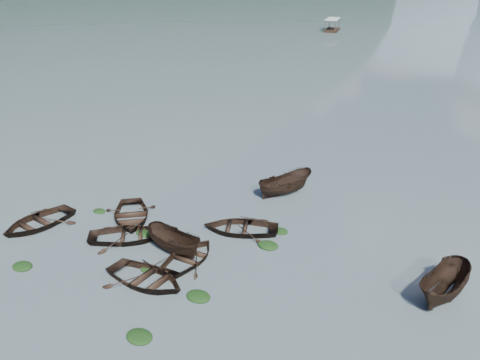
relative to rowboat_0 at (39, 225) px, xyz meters
The scene contains 19 objects.
ground_plane 8.62m from the rowboat_0, 16.67° to the right, with size 2400.00×2400.00×0.00m, color #48555A.
rowboat_0 is the anchor object (origin of this frame).
rowboat_1 6.08m from the rowboat_0, 21.60° to the left, with size 3.22×4.51×0.94m, color black.
rowboat_2 9.23m from the rowboat_0, 18.71° to the left, with size 1.51×4.02×1.55m, color black.
rowboat_3 10.43m from the rowboat_0, 15.25° to the left, with size 2.86×4.00×0.83m, color black.
rowboat_4 9.76m from the rowboat_0, ahead, with size 3.21×4.49×0.93m, color black.
rowboat_5 23.45m from the rowboat_0, 19.61° to the left, with size 1.68×4.47×1.73m, color black.
rowboat_6 5.59m from the rowboat_0, 46.66° to the left, with size 3.28×4.60×0.95m, color black.
rowboat_7 12.42m from the rowboat_0, 34.71° to the left, with size 3.21×4.50×0.93m, color black.
rowboat_8 16.20m from the rowboat_0, 55.03° to the left, with size 1.64×4.36×1.68m, color black.
weed_clump_0 4.77m from the rowboat_0, 42.60° to the right, with size 1.18×0.97×0.26m, color black.
weed_clump_1 8.98m from the rowboat_0, ahead, with size 0.86×0.69×0.19m, color black.
weed_clump_2 13.08m from the rowboat_0, 14.33° to the right, with size 1.29×1.03×0.28m, color black.
weed_clump_3 14.81m from the rowboat_0, 34.90° to the left, with size 0.98×0.82×0.22m, color black.
weed_clump_4 12.73m from the rowboat_0, ahead, with size 1.29×1.03×0.27m, color black.
weed_clump_5 3.79m from the rowboat_0, 67.73° to the left, with size 0.90×0.72×0.19m, color black.
weed_clump_6 6.77m from the rowboat_0, 29.08° to the left, with size 1.10×0.92×0.23m, color black.
weed_clump_7 14.20m from the rowboat_0, 27.76° to the left, with size 1.26×1.01×0.27m, color black.
pontoon_left 91.90m from the rowboat_0, 107.85° to the left, with size 2.59×6.22×2.39m, color black, non-canonical shape.
Camera 1 is at (19.34, -12.74, 15.51)m, focal length 40.00 mm.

